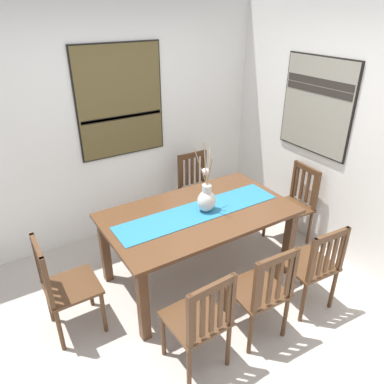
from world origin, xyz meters
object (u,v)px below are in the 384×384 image
Objects in this scene: chair_4 at (294,203)px; chair_3 at (198,188)px; dining_table at (199,221)px; painting_on_back_wall at (120,102)px; chair_5 at (262,291)px; chair_2 at (200,320)px; centerpiece_vase at (207,198)px; painting_on_side_wall at (317,106)px; chair_0 at (313,265)px; chair_1 at (64,285)px.

chair_3 is at bearing 127.86° from chair_4.
dining_table is at bearing 178.95° from chair_4.
painting_on_back_wall is (-0.20, 1.26, 0.91)m from dining_table.
dining_table is 0.93m from chair_5.
chair_2 is 2.45m from painting_on_back_wall.
centerpiece_vase is 1.28m from chair_4.
chair_5 reaches higher than dining_table.
painting_on_side_wall is at bearing -42.24° from chair_3.
chair_4 reaches higher than chair_0.
chair_4 is (1.21, -0.00, -0.42)m from centerpiece_vase.
chair_0 is 0.95× the size of chair_1.
centerpiece_vase is 0.75× the size of chair_3.
painting_on_back_wall reaches higher than chair_3.
chair_2 reaches higher than dining_table.
chair_1 is (-1.38, 0.01, -0.41)m from centerpiece_vase.
painting_on_back_wall reaches higher than chair_5.
chair_4 reaches higher than chair_5.
chair_4 is 2.24m from painting_on_back_wall.
centerpiece_vase is 0.56× the size of painting_on_back_wall.
chair_4 is at bearing -40.95° from painting_on_back_wall.
chair_3 is (1.88, 0.91, -0.00)m from chair_1.
dining_table is 1.78× the size of painting_on_side_wall.
chair_0 is (0.62, -0.90, -0.18)m from dining_table.
chair_4 is 1.00× the size of chair_5.
chair_3 is 1.66m from painting_on_side_wall.
chair_2 is at bearing -50.24° from chair_1.
chair_0 is at bearing -58.01° from centerpiece_vase.
chair_3 is at bearing 25.75° from chair_1.
chair_4 is 0.91× the size of painting_on_side_wall.
chair_0 is at bearing -55.41° from dining_table.
painting_on_side_wall is at bearing 24.64° from chair_2.
chair_1 is at bearing -179.48° from dining_table.
painting_on_side_wall is at bearing 46.88° from chair_0.
chair_0 is 1.79m from chair_3.
painting_on_back_wall is at bearing 80.25° from chair_2.
painting_on_back_wall is at bearing 154.49° from chair_3.
dining_table is at bearing 124.59° from chair_0.
chair_2 is at bearing -122.31° from dining_table.
dining_table is at bearing -122.35° from chair_3.
painting_on_back_wall is (-0.77, 0.37, 1.09)m from chair_3.
chair_5 is (0.01, -0.91, -0.18)m from dining_table.
painting_on_side_wall reaches higher than dining_table.
chair_0 is 1.69m from painting_on_side_wall.
centerpiece_vase is 0.76× the size of chair_0.
dining_table is 1.32m from chair_1.
chair_1 reaches higher than chair_2.
centerpiece_vase is 0.67× the size of painting_on_side_wall.
painting_on_side_wall is at bearing 17.75° from chair_4.
painting_on_back_wall is (0.37, 2.16, 1.09)m from chair_2.
chair_4 is at bearing -1.05° from dining_table.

